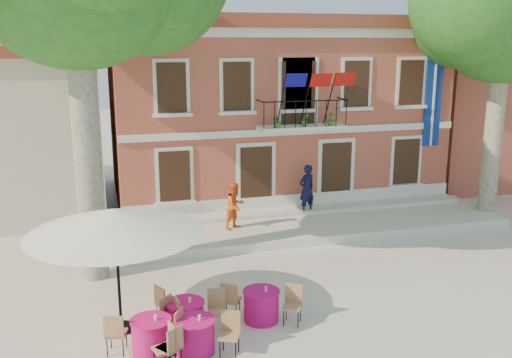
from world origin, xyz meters
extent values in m
plane|color=beige|center=(0.00, 0.00, 0.00)|extent=(90.00, 90.00, 0.00)
cube|color=#A1553A|center=(2.00, 10.00, 3.50)|extent=(13.00, 8.00, 7.00)
cube|color=brown|center=(2.00, 10.00, 7.25)|extent=(13.50, 8.50, 0.50)
cube|color=silver|center=(2.00, 6.05, 6.85)|extent=(13.30, 0.35, 0.35)
cube|color=silver|center=(2.00, 5.55, 3.50)|extent=(3.20, 0.90, 0.15)
cube|color=black|center=(2.00, 5.15, 4.50)|extent=(3.20, 0.04, 0.04)
cube|color=navy|center=(7.60, 5.94, 4.30)|extent=(0.70, 0.05, 3.60)
cube|color=#0D0B7F|center=(1.10, 4.80, 5.25)|extent=(0.76, 0.27, 0.47)
cube|color=#B1110B|center=(2.00, 4.80, 5.25)|extent=(0.76, 0.29, 0.47)
cube|color=#B1110B|center=(2.90, 4.80, 5.25)|extent=(0.76, 0.27, 0.47)
imported|color=#26591E|center=(1.00, 5.25, 3.82)|extent=(0.43, 0.37, 0.48)
imported|color=#26591E|center=(2.00, 5.25, 3.82)|extent=(0.26, 0.21, 0.48)
imported|color=#26591E|center=(3.00, 5.25, 3.82)|extent=(0.27, 0.27, 0.48)
cube|color=#A1553A|center=(14.00, 11.00, 3.00)|extent=(9.00, 9.00, 6.00)
cube|color=brown|center=(14.00, 11.00, 6.20)|extent=(9.40, 9.40, 0.40)
cube|color=silver|center=(2.00, 4.40, 0.15)|extent=(14.00, 3.40, 0.30)
cylinder|color=#A59E84|center=(-5.44, 2.16, 3.75)|extent=(0.75, 0.75, 7.50)
cylinder|color=#A59E84|center=(8.92, 3.92, 3.28)|extent=(0.66, 0.66, 6.56)
sphere|color=#1C571B|center=(8.92, 3.92, 7.69)|extent=(5.25, 5.25, 5.25)
cylinder|color=black|center=(-4.90, -1.23, 0.04)|extent=(0.62, 0.62, 0.08)
cylinder|color=black|center=(-4.90, -1.23, 1.30)|extent=(0.07, 0.07, 2.60)
cone|color=white|center=(-4.90, -1.23, 2.66)|extent=(3.96, 3.96, 0.57)
imported|color=black|center=(2.17, 5.35, 1.23)|extent=(0.79, 0.64, 1.86)
imported|color=orange|center=(-0.78, 4.38, 1.10)|extent=(0.98, 0.92, 1.60)
cylinder|color=#CD1361|center=(-3.42, -2.69, 0.38)|extent=(0.84, 0.84, 0.75)
cylinder|color=#CD1361|center=(-3.42, -2.69, 0.76)|extent=(0.90, 0.90, 0.02)
cube|color=tan|center=(-4.03, -3.13, 0.47)|extent=(0.59, 0.59, 0.95)
cube|color=tan|center=(-2.73, -3.00, 0.47)|extent=(0.56, 0.56, 0.95)
cube|color=tan|center=(-3.49, -1.95, 0.47)|extent=(0.46, 0.46, 0.95)
cylinder|color=#CD1361|center=(-4.32, -2.44, 0.38)|extent=(0.84, 0.84, 0.75)
cylinder|color=#CD1361|center=(-4.32, -2.44, 0.76)|extent=(0.90, 0.90, 0.02)
cube|color=tan|center=(-4.12, -3.16, 0.47)|extent=(0.51, 0.51, 0.95)
cube|color=tan|center=(-3.78, -1.91, 0.47)|extent=(0.59, 0.59, 0.95)
cube|color=tan|center=(-5.04, -2.24, 0.47)|extent=(0.52, 0.52, 0.95)
cylinder|color=#CD1361|center=(-3.48, -1.79, 0.38)|extent=(0.84, 0.84, 0.75)
cylinder|color=#CD1361|center=(-3.48, -1.79, 0.76)|extent=(0.90, 0.90, 0.02)
cube|color=tan|center=(-3.82, -1.12, 0.47)|extent=(0.57, 0.57, 0.95)
cube|color=tan|center=(-3.89, -2.42, 0.47)|extent=(0.58, 0.58, 0.95)
cube|color=tan|center=(-2.73, -1.83, 0.47)|extent=(0.44, 0.44, 0.95)
cylinder|color=#CD1361|center=(-1.64, -1.69, 0.38)|extent=(0.84, 0.84, 0.75)
cylinder|color=#CD1361|center=(-1.64, -1.69, 0.76)|extent=(0.90, 0.90, 0.02)
cube|color=tan|center=(-0.98, -2.06, 0.47)|extent=(0.57, 0.57, 0.95)
cube|color=tan|center=(-2.29, -1.33, 0.47)|extent=(0.57, 0.57, 0.95)
camera|label=1|loc=(-5.17, -13.72, 6.54)|focal=40.00mm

